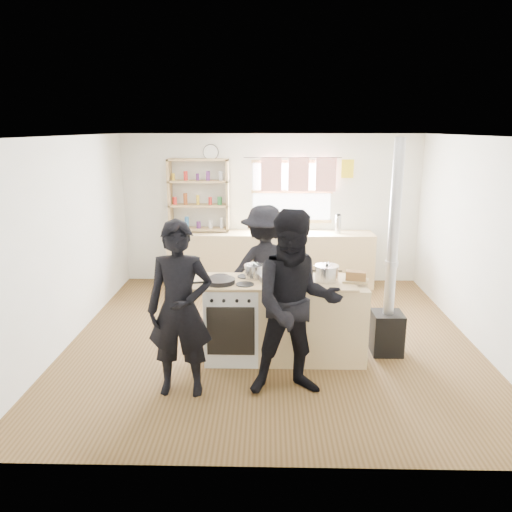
# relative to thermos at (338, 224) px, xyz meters

# --- Properties ---
(ground) EXTENTS (5.00, 5.00, 0.01)m
(ground) POSITION_rel_thermos_xyz_m (-1.11, -2.22, -1.06)
(ground) COLOR brown
(ground) RESTS_ON ground
(back_counter) EXTENTS (3.40, 0.55, 0.90)m
(back_counter) POSITION_rel_thermos_xyz_m (-1.11, 0.00, -0.60)
(back_counter) COLOR tan
(back_counter) RESTS_ON ground
(shelving_unit) EXTENTS (1.00, 0.28, 1.20)m
(shelving_unit) POSITION_rel_thermos_xyz_m (-2.31, 0.12, 0.46)
(shelving_unit) COLOR tan
(shelving_unit) RESTS_ON back_counter
(thermos) EXTENTS (0.10, 0.10, 0.30)m
(thermos) POSITION_rel_thermos_xyz_m (0.00, 0.00, 0.00)
(thermos) COLOR silver
(thermos) RESTS_ON back_counter
(cooking_island) EXTENTS (1.97, 0.64, 0.93)m
(cooking_island) POSITION_rel_thermos_xyz_m (-0.96, -2.77, -0.58)
(cooking_island) COLOR white
(cooking_island) RESTS_ON ground
(skillet_greens) EXTENTS (0.41, 0.41, 0.05)m
(skillet_greens) POSITION_rel_thermos_xyz_m (-1.69, -2.87, -0.09)
(skillet_greens) COLOR black
(skillet_greens) RESTS_ON cooking_island
(roast_tray) EXTENTS (0.35, 0.29, 0.06)m
(roast_tray) POSITION_rel_thermos_xyz_m (-1.09, -2.76, -0.08)
(roast_tray) COLOR silver
(roast_tray) RESTS_ON cooking_island
(stockpot_stove) EXTENTS (0.22, 0.22, 0.18)m
(stockpot_stove) POSITION_rel_thermos_xyz_m (-1.32, -2.67, -0.04)
(stockpot_stove) COLOR #B6B6B8
(stockpot_stove) RESTS_ON cooking_island
(stockpot_counter) EXTENTS (0.27, 0.27, 0.20)m
(stockpot_counter) POSITION_rel_thermos_xyz_m (-0.50, -2.76, -0.03)
(stockpot_counter) COLOR #BBBBBD
(stockpot_counter) RESTS_ON cooking_island
(bread_board) EXTENTS (0.32, 0.26, 0.12)m
(bread_board) POSITION_rel_thermos_xyz_m (-0.18, -2.78, -0.07)
(bread_board) COLOR tan
(bread_board) RESTS_ON cooking_island
(flue_heater) EXTENTS (0.35, 0.35, 2.50)m
(flue_heater) POSITION_rel_thermos_xyz_m (0.25, -2.62, -0.40)
(flue_heater) COLOR black
(flue_heater) RESTS_ON ground
(person_near_left) EXTENTS (0.64, 0.42, 1.76)m
(person_near_left) POSITION_rel_thermos_xyz_m (-2.01, -3.57, -0.17)
(person_near_left) COLOR black
(person_near_left) RESTS_ON ground
(person_near_right) EXTENTS (0.97, 0.80, 1.86)m
(person_near_right) POSITION_rel_thermos_xyz_m (-0.89, -3.54, -0.12)
(person_near_right) COLOR black
(person_near_right) RESTS_ON ground
(person_far) EXTENTS (1.18, 0.85, 1.65)m
(person_far) POSITION_rel_thermos_xyz_m (-1.20, -1.92, -0.22)
(person_far) COLOR black
(person_far) RESTS_ON ground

